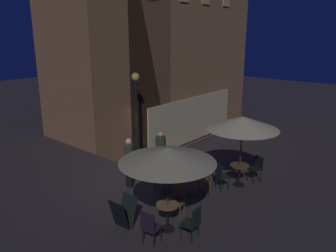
% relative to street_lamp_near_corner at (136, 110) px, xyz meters
% --- Properties ---
extents(ground_plane, '(60.00, 60.00, 0.00)m').
position_rel_street_lamp_near_corner_xyz_m(ground_plane, '(-0.75, -0.22, -2.59)').
color(ground_plane, '#383030').
extents(cafe_building, '(8.83, 6.87, 8.93)m').
position_rel_street_lamp_near_corner_xyz_m(cafe_building, '(3.45, 2.86, 1.87)').
color(cafe_building, '#A06F48').
rests_on(cafe_building, ground).
extents(street_lamp_near_corner, '(0.29, 0.29, 3.91)m').
position_rel_street_lamp_near_corner_xyz_m(street_lamp_near_corner, '(0.00, 0.00, 0.00)').
color(street_lamp_near_corner, black).
rests_on(street_lamp_near_corner, ground).
extents(menu_sandwich_board, '(0.66, 0.58, 0.85)m').
position_rel_street_lamp_near_corner_xyz_m(menu_sandwich_board, '(-2.60, -2.08, -2.15)').
color(menu_sandwich_board, black).
rests_on(menu_sandwich_board, ground).
extents(cafe_table_0, '(0.67, 0.67, 0.77)m').
position_rel_street_lamp_near_corner_xyz_m(cafe_table_0, '(1.83, -3.25, -2.06)').
color(cafe_table_0, black).
rests_on(cafe_table_0, ground).
extents(cafe_table_1, '(0.63, 0.63, 0.78)m').
position_rel_street_lamp_near_corner_xyz_m(cafe_table_1, '(-1.93, -3.13, -2.07)').
color(cafe_table_1, black).
rests_on(cafe_table_1, ground).
extents(cafe_table_2, '(0.71, 0.71, 0.72)m').
position_rel_street_lamp_near_corner_xyz_m(cafe_table_2, '(0.05, -2.13, -2.07)').
color(cafe_table_2, black).
rests_on(cafe_table_2, ground).
extents(patio_umbrella_0, '(2.47, 2.47, 2.53)m').
position_rel_street_lamp_near_corner_xyz_m(patio_umbrella_0, '(1.83, -3.25, -0.29)').
color(patio_umbrella_0, black).
rests_on(patio_umbrella_0, ground).
extents(patio_umbrella_1, '(2.57, 2.57, 2.41)m').
position_rel_street_lamp_near_corner_xyz_m(patio_umbrella_1, '(-1.93, -3.13, -0.39)').
color(patio_umbrella_1, black).
rests_on(patio_umbrella_1, ground).
extents(cafe_chair_0, '(0.51, 0.51, 0.92)m').
position_rel_street_lamp_near_corner_xyz_m(cafe_chair_0, '(2.58, -3.54, -2.03)').
color(cafe_chair_0, black).
rests_on(cafe_chair_0, ground).
extents(cafe_chair_1, '(0.51, 0.51, 0.96)m').
position_rel_street_lamp_near_corner_xyz_m(cafe_chair_1, '(1.11, -2.92, -2.02)').
color(cafe_chair_1, black).
rests_on(cafe_chair_1, ground).
extents(cafe_chair_2, '(0.50, 0.50, 0.98)m').
position_rel_street_lamp_near_corner_xyz_m(cafe_chair_2, '(-1.18, -2.90, -2.00)').
color(cafe_chair_2, brown).
rests_on(cafe_chair_2, ground).
extents(cafe_chair_3, '(0.47, 0.47, 0.95)m').
position_rel_street_lamp_near_corner_xyz_m(cafe_chair_3, '(-2.75, -3.23, -2.03)').
color(cafe_chair_3, black).
rests_on(cafe_chair_3, ground).
extents(cafe_chair_4, '(0.47, 0.47, 0.95)m').
position_rel_street_lamp_near_corner_xyz_m(cafe_chair_4, '(-1.85, -3.94, -2.04)').
color(cafe_chair_4, black).
rests_on(cafe_chair_4, ground).
extents(cafe_chair_5, '(0.58, 0.58, 0.91)m').
position_rel_street_lamp_near_corner_xyz_m(cafe_chair_5, '(0.49, -2.79, -2.03)').
color(cafe_chair_5, brown).
rests_on(cafe_chair_5, ground).
extents(cafe_chair_6, '(0.56, 0.56, 0.89)m').
position_rel_street_lamp_near_corner_xyz_m(cafe_chair_6, '(-0.33, -1.34, -2.05)').
color(cafe_chair_6, '#553E14').
rests_on(cafe_chair_6, ground).
extents(patron_seated_0, '(0.43, 0.50, 1.30)m').
position_rel_street_lamp_near_corner_xyz_m(patron_seated_0, '(-0.26, -1.47, -1.86)').
color(patron_seated_0, '#806465').
rests_on(patron_seated_0, ground).
extents(patron_standing_1, '(0.30, 0.30, 1.76)m').
position_rel_street_lamp_near_corner_xyz_m(patron_standing_1, '(-0.75, -0.35, -1.69)').
color(patron_standing_1, black).
rests_on(patron_standing_1, ground).
extents(patron_standing_2, '(0.38, 0.38, 1.75)m').
position_rel_street_lamp_near_corner_xyz_m(patron_standing_2, '(0.60, -0.63, -1.71)').
color(patron_standing_2, '#2C344F').
rests_on(patron_standing_2, ground).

